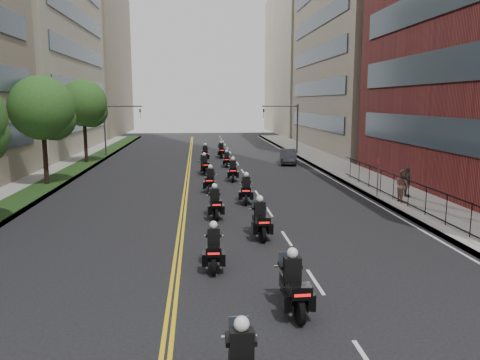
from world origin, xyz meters
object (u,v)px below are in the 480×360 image
at_px(motorcycle_1, 293,287).
at_px(motorcycle_11, 221,151).
at_px(motorcycle_2, 214,250).
at_px(motorcycle_9, 227,160).
at_px(pedestrian_c, 407,182).
at_px(motorcycle_6, 210,181).
at_px(pedestrian_b, 403,186).
at_px(motorcycle_7, 233,171).
at_px(motorcycle_10, 205,154).
at_px(parked_sedan, 288,157).
at_px(motorcycle_5, 246,191).
at_px(motorcycle_3, 260,221).
at_px(motorcycle_4, 215,204).
at_px(motorcycle_8, 204,166).

xyz_separation_m(motorcycle_1, motorcycle_11, (-0.13, 36.91, -0.01)).
relative_size(motorcycle_2, motorcycle_9, 1.09).
bearing_deg(motorcycle_11, pedestrian_c, -68.09).
relative_size(motorcycle_6, motorcycle_9, 1.14).
bearing_deg(motorcycle_6, motorcycle_1, -78.50).
xyz_separation_m(motorcycle_9, pedestrian_b, (9.19, -16.56, 0.48)).
distance_m(motorcycle_7, pedestrian_b, 12.90).
height_order(motorcycle_10, parked_sedan, motorcycle_10).
bearing_deg(motorcycle_2, motorcycle_10, 91.84).
bearing_deg(motorcycle_5, motorcycle_7, 97.79).
height_order(motorcycle_5, parked_sedan, motorcycle_5).
height_order(motorcycle_1, motorcycle_2, motorcycle_1).
bearing_deg(motorcycle_10, motorcycle_3, -83.16).
xyz_separation_m(motorcycle_5, motorcycle_7, (-0.18, 7.86, -0.01)).
bearing_deg(motorcycle_7, motorcycle_4, -95.36).
relative_size(motorcycle_6, motorcycle_11, 0.99).
distance_m(motorcycle_6, motorcycle_9, 11.83).
height_order(motorcycle_7, parked_sedan, motorcycle_7).
height_order(motorcycle_2, pedestrian_b, pedestrian_b).
bearing_deg(motorcycle_4, motorcycle_3, -66.49).
height_order(motorcycle_1, motorcycle_6, motorcycle_1).
xyz_separation_m(motorcycle_4, parked_sedan, (7.78, 20.41, -0.01)).
height_order(motorcycle_3, motorcycle_7, motorcycle_3).
relative_size(motorcycle_2, motorcycle_4, 0.96).
bearing_deg(motorcycle_3, pedestrian_b, 31.43).
bearing_deg(motorcycle_6, motorcycle_10, 96.04).
relative_size(motorcycle_8, motorcycle_10, 0.96).
xyz_separation_m(motorcycle_4, motorcycle_6, (-0.03, 7.10, 0.00)).
xyz_separation_m(motorcycle_6, pedestrian_b, (11.01, -4.87, 0.39)).
relative_size(motorcycle_3, motorcycle_11, 1.03).
xyz_separation_m(motorcycle_6, motorcycle_9, (1.82, 11.69, -0.09)).
height_order(motorcycle_6, parked_sedan, motorcycle_6).
xyz_separation_m(motorcycle_9, motorcycle_11, (-0.13, 7.00, 0.10)).
bearing_deg(parked_sedan, motorcycle_1, -93.05).
relative_size(motorcycle_1, motorcycle_4, 1.04).
relative_size(motorcycle_4, motorcycle_9, 1.14).
bearing_deg(motorcycle_1, motorcycle_3, 87.52).
xyz_separation_m(motorcycle_5, pedestrian_b, (9.01, -1.18, 0.38)).
relative_size(motorcycle_7, motorcycle_8, 1.01).
relative_size(motorcycle_1, motorcycle_6, 1.03).
bearing_deg(motorcycle_8, motorcycle_7, -65.25).
xyz_separation_m(motorcycle_1, motorcycle_7, (0.01, 22.40, -0.02)).
relative_size(motorcycle_2, motorcycle_8, 0.96).
height_order(motorcycle_2, motorcycle_8, motorcycle_8).
relative_size(motorcycle_4, motorcycle_7, 0.99).
xyz_separation_m(motorcycle_6, motorcycle_10, (-0.07, 15.59, 0.03)).
height_order(motorcycle_7, pedestrian_b, pedestrian_b).
bearing_deg(motorcycle_2, parked_sedan, 76.02).
xyz_separation_m(motorcycle_3, motorcycle_6, (-1.88, 10.80, -0.03)).
xyz_separation_m(motorcycle_10, motorcycle_11, (1.75, 3.10, -0.02)).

